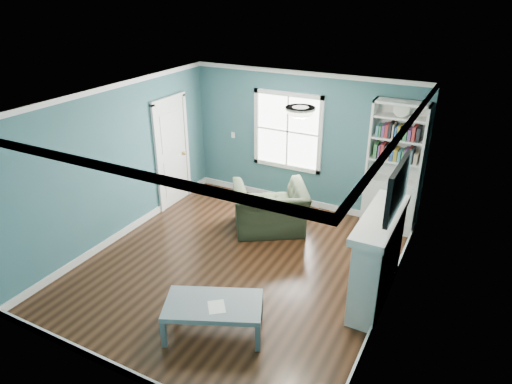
% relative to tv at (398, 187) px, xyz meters
% --- Properties ---
extents(floor, '(5.00, 5.00, 0.00)m').
position_rel_tv_xyz_m(floor, '(-2.20, -0.20, -1.72)').
color(floor, black).
rests_on(floor, ground).
extents(room_walls, '(5.00, 5.00, 5.00)m').
position_rel_tv_xyz_m(room_walls, '(-2.20, -0.20, -0.14)').
color(room_walls, '#2D6365').
rests_on(room_walls, ground).
extents(trim, '(4.50, 5.00, 2.60)m').
position_rel_tv_xyz_m(trim, '(-2.20, -0.20, -0.49)').
color(trim, white).
rests_on(trim, ground).
extents(window, '(1.40, 0.06, 1.50)m').
position_rel_tv_xyz_m(window, '(-2.50, 2.29, -0.27)').
color(window, white).
rests_on(window, room_walls).
extents(bookshelf, '(0.90, 0.35, 2.31)m').
position_rel_tv_xyz_m(bookshelf, '(-0.43, 2.10, -0.80)').
color(bookshelf, silver).
rests_on(bookshelf, ground).
extents(fireplace, '(0.44, 1.58, 1.30)m').
position_rel_tv_xyz_m(fireplace, '(-0.12, 0.00, -1.09)').
color(fireplace, black).
rests_on(fireplace, ground).
extents(tv, '(0.06, 1.10, 0.65)m').
position_rel_tv_xyz_m(tv, '(0.00, 0.00, 0.00)').
color(tv, black).
rests_on(tv, fireplace).
extents(door, '(0.12, 0.98, 2.17)m').
position_rel_tv_xyz_m(door, '(-4.42, 1.20, -0.65)').
color(door, silver).
rests_on(door, ground).
extents(ceiling_fixture, '(0.38, 0.38, 0.15)m').
position_rel_tv_xyz_m(ceiling_fixture, '(-1.30, -0.10, 0.82)').
color(ceiling_fixture, white).
rests_on(ceiling_fixture, room_walls).
extents(light_switch, '(0.08, 0.01, 0.12)m').
position_rel_tv_xyz_m(light_switch, '(-3.70, 2.28, -0.52)').
color(light_switch, white).
rests_on(light_switch, room_walls).
extents(recliner, '(1.49, 1.36, 1.09)m').
position_rel_tv_xyz_m(recliner, '(-2.27, 1.07, -1.18)').
color(recliner, '#252E1C').
rests_on(recliner, ground).
extents(coffee_table, '(1.36, 1.09, 0.44)m').
position_rel_tv_xyz_m(coffee_table, '(-1.74, -1.61, -1.35)').
color(coffee_table, '#4F595F').
rests_on(coffee_table, ground).
extents(paper_sheet, '(0.32, 0.33, 0.00)m').
position_rel_tv_xyz_m(paper_sheet, '(-1.66, -1.65, -1.29)').
color(paper_sheet, white).
rests_on(paper_sheet, coffee_table).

